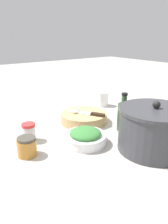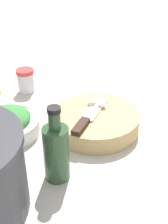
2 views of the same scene
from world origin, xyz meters
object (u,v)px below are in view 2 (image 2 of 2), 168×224
at_px(garlic_cloves, 95,103).
at_px(oil_bottle, 56,151).
at_px(chef_knife, 88,117).
at_px(spice_jar, 26,81).
at_px(herb_bowl, 7,123).
at_px(cutting_board, 95,121).

bearing_deg(garlic_cloves, oil_bottle, 119.38).
distance_m(chef_knife, garlic_cloves, 0.07).
bearing_deg(chef_knife, spice_jar, 152.02).
bearing_deg(spice_jar, chef_knife, -179.78).
relative_size(herb_bowl, oil_bottle, 0.98).
bearing_deg(garlic_cloves, chef_knife, 124.19).
distance_m(garlic_cloves, herb_bowl, 0.24).
distance_m(cutting_board, spice_jar, 0.30).
xyz_separation_m(chef_knife, oil_bottle, (-0.08, 0.15, 0.02)).
bearing_deg(spice_jar, cutting_board, -174.01).
height_order(cutting_board, chef_knife, chef_knife).
xyz_separation_m(cutting_board, spice_jar, (0.30, 0.03, 0.01)).
height_order(spice_jar, oil_bottle, oil_bottle).
height_order(chef_knife, spice_jar, spice_jar).
distance_m(chef_knife, herb_bowl, 0.21).
xyz_separation_m(chef_knife, spice_jar, (0.31, 0.00, -0.01)).
xyz_separation_m(cutting_board, garlic_cloves, (0.03, -0.02, 0.03)).
height_order(herb_bowl, spice_jar, spice_jar).
height_order(garlic_cloves, oil_bottle, oil_bottle).
bearing_deg(chef_knife, oil_bottle, -90.69).
bearing_deg(chef_knife, cutting_board, 74.29).
bearing_deg(herb_bowl, chef_knife, -131.03).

